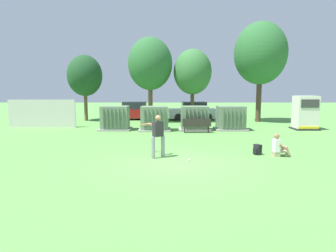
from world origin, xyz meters
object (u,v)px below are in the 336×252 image
Objects in this scene: transformer_east at (230,118)px; transformer_west at (114,118)px; parked_car_leftmost at (133,111)px; parked_car_left_of_center at (192,111)px; seated_spectator at (278,147)px; transformer_mid_west at (154,119)px; transformer_mid_east at (194,118)px; generator_enclosure at (304,113)px; sports_ball at (188,160)px; park_bench at (196,124)px; backpack at (256,150)px; batter at (156,134)px.

transformer_west is at bearing 179.75° from transformer_east.
parked_car_leftmost is 0.98× the size of parked_car_left_of_center.
seated_spectator is at bearing -43.85° from transformer_west.
transformer_east and parked_car_leftmost have the same top height.
transformer_mid_west is 5.12m from transformer_east.
transformer_mid_east is 0.91× the size of generator_enclosure.
sports_ball is (-3.42, -8.66, -0.74)m from transformer_east.
transformer_mid_west is 7.45m from parked_car_left_of_center.
park_bench is 0.42× the size of parked_car_left_of_center.
transformer_west is 4.77× the size of backpack.
batter reaches higher than park_bench.
park_bench is (2.70, -1.02, -0.25)m from transformer_mid_west.
transformer_mid_east is at bearing 4.79° from transformer_mid_west.
batter is at bearing -79.77° from parked_car_leftmost.
backpack is (4.69, -7.25, -0.57)m from transformer_mid_west.
seated_spectator is 0.86m from backpack.
seated_spectator is at bearing 12.71° from sports_ball.
transformer_west is 7.80m from transformer_east.
seated_spectator is (0.36, -7.81, -0.41)m from transformer_east.
sports_ball is at bearing -75.76° from parked_car_leftmost.
transformer_west is 12.98m from generator_enclosure.
transformer_west reaches higher than backpack.
seated_spectator is at bearing -70.19° from transformer_mid_east.
transformer_mid_east and transformer_east have the same top height.
transformer_mid_east is at bearing -93.61° from parked_car_left_of_center.
batter reaches higher than transformer_west.
park_bench is 7.47m from sports_ball.
backpack is at bearing -57.09° from transformer_mid_west.
generator_enclosure reaches higher than batter.
park_bench is at bearing -168.28° from generator_enclosure.
transformer_east is 2.18× the size of seated_spectator.
sports_ball is (-8.59, -8.96, -1.09)m from generator_enclosure.
transformer_mid_west is at bearing -177.16° from transformer_east.
transformer_west is at bearing 134.40° from backpack.
transformer_east is 6.84m from parked_car_left_of_center.
transformer_west is at bearing 166.36° from park_bench.
transformer_mid_east is 0.49× the size of parked_car_left_of_center.
parked_car_leftmost reaches higher than seated_spectator.
parked_car_leftmost is at bearing 125.74° from transformer_mid_east.
parked_car_leftmost is at bearing 152.63° from generator_enclosure.
transformer_mid_east is 7.76m from backpack.
transformer_east is at bearing 86.79° from backpack.
transformer_mid_east is 2.18× the size of seated_spectator.
generator_enclosure is 9.46m from seated_spectator.
sports_ball is at bearing -63.23° from transformer_west.
generator_enclosure is 9.53m from parked_car_left_of_center.
park_bench is at bearing 112.99° from seated_spectator.
parked_car_leftmost is at bearing 107.54° from transformer_mid_west.
park_bench is 0.43× the size of parked_car_leftmost.
seated_spectator is at bearing -120.66° from generator_enclosure.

